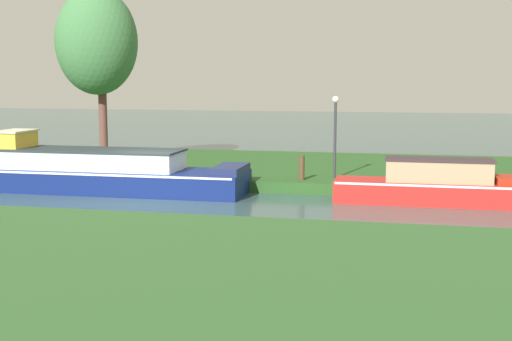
% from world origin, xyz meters
% --- Properties ---
extents(ground_plane, '(120.00, 120.00, 0.00)m').
position_xyz_m(ground_plane, '(0.00, 0.00, 0.00)').
color(ground_plane, '#365151').
extents(riverbank_far, '(72.00, 10.00, 0.40)m').
position_xyz_m(riverbank_far, '(0.00, 7.00, 0.20)').
color(riverbank_far, '#285121').
rests_on(riverbank_far, ground_plane).
extents(navy_barge, '(10.32, 2.43, 2.11)m').
position_xyz_m(navy_barge, '(-2.25, 1.20, 0.67)').
color(navy_barge, navy).
rests_on(navy_barge, ground_plane).
extents(red_narrowboat, '(5.83, 1.54, 1.46)m').
position_xyz_m(red_narrowboat, '(9.25, 1.20, 0.59)').
color(red_narrowboat, red).
rests_on(red_narrowboat, ground_plane).
extents(willow_tree_left, '(3.63, 3.29, 7.47)m').
position_xyz_m(willow_tree_left, '(-4.97, 7.17, 5.52)').
color(willow_tree_left, brown).
rests_on(willow_tree_left, riverbank_far).
extents(lamp_post, '(0.24, 0.24, 2.95)m').
position_xyz_m(lamp_post, '(5.91, 3.44, 2.25)').
color(lamp_post, '#333338').
rests_on(lamp_post, riverbank_far).
extents(mooring_post_near, '(0.20, 0.20, 0.88)m').
position_xyz_m(mooring_post_near, '(4.82, 2.73, 0.84)').
color(mooring_post_near, '#4E3825').
rests_on(mooring_post_near, riverbank_far).
extents(mooring_post_far, '(0.13, 0.13, 0.68)m').
position_xyz_m(mooring_post_far, '(-2.07, 2.73, 0.74)').
color(mooring_post_far, '#493320').
rests_on(mooring_post_far, riverbank_far).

